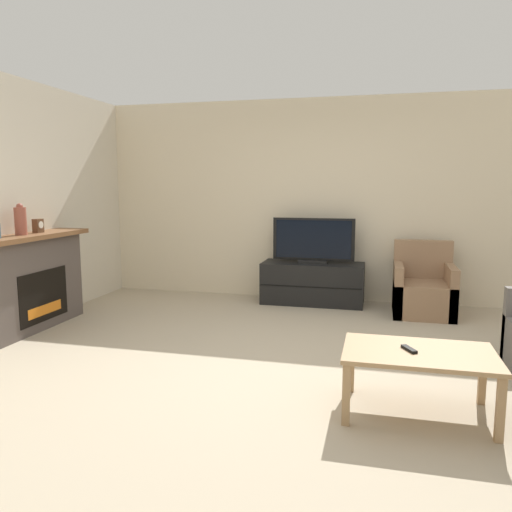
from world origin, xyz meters
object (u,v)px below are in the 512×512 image
object	(u,v)px
mantel_clock	(38,226)
tv_stand	(313,283)
remote	(409,349)
fireplace	(31,281)
tv	(313,242)
coffee_table	(419,359)
armchair	(423,291)
mantel_vase_centre_left	(20,220)

from	to	relation	value
mantel_clock	tv_stand	distance (m)	3.40
remote	fireplace	bearing A→B (deg)	135.69
tv	coffee_table	distance (m)	3.28
fireplace	tv	distance (m)	3.41
mantel_clock	coffee_table	bearing A→B (deg)	-18.22
mantel_clock	tv_stand	world-z (taller)	mantel_clock
remote	coffee_table	bearing A→B (deg)	-23.95
tv_stand	armchair	distance (m)	1.39
fireplace	coffee_table	bearing A→B (deg)	-16.09
tv_stand	mantel_vase_centre_left	bearing A→B (deg)	-143.73
tv	tv_stand	bearing A→B (deg)	90.00
mantel_clock	armchair	distance (m)	4.51
fireplace	tv_stand	bearing A→B (deg)	34.54
coffee_table	fireplace	bearing A→B (deg)	163.91
tv_stand	coffee_table	size ratio (longest dim) A/B	1.32
mantel_vase_centre_left	tv_stand	world-z (taller)	mantel_vase_centre_left
mantel_vase_centre_left	tv	distance (m)	3.47
fireplace	remote	xyz separation A→B (m)	(3.85, -1.13, -0.07)
fireplace	mantel_clock	xyz separation A→B (m)	(0.02, 0.15, 0.59)
tv_stand	coffee_table	xyz separation A→B (m)	(1.12, -3.06, 0.12)
mantel_vase_centre_left	tv_stand	distance (m)	3.57
tv	fireplace	bearing A→B (deg)	-145.49
tv	armchair	bearing A→B (deg)	-9.02
mantel_clock	coffee_table	size ratio (longest dim) A/B	0.15
mantel_clock	tv	bearing A→B (deg)	32.48
fireplace	tv	world-z (taller)	tv
armchair	coffee_table	world-z (taller)	armchair
coffee_table	tv_stand	bearing A→B (deg)	110.12
mantel_vase_centre_left	remote	size ratio (longest dim) A/B	2.18
tv_stand	remote	world-z (taller)	tv_stand
mantel_vase_centre_left	armchair	distance (m)	4.62
fireplace	mantel_vase_centre_left	xyz separation A→B (m)	(0.02, -0.12, 0.66)
mantel_vase_centre_left	tv	world-z (taller)	mantel_vase_centre_left
remote	mantel_vase_centre_left	bearing A→B (deg)	137.21
coffee_table	mantel_vase_centre_left	bearing A→B (deg)	165.41
mantel_clock	tv	size ratio (longest dim) A/B	0.14
tv_stand	remote	distance (m)	3.24
tv_stand	coffee_table	bearing A→B (deg)	-69.88
remote	armchair	bearing A→B (deg)	55.69
mantel_clock	tv	xyz separation A→B (m)	(2.78, 1.77, -0.30)
coffee_table	remote	xyz separation A→B (m)	(-0.07, -0.00, 0.07)
tv	coffee_table	bearing A→B (deg)	-69.87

